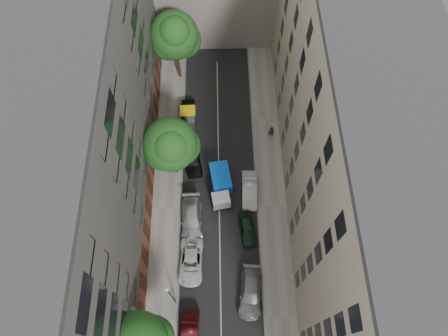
{
  "coord_description": "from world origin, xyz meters",
  "views": [
    {
      "loc": [
        0.2,
        -15.27,
        39.02
      ],
      "look_at": [
        0.53,
        1.57,
        6.0
      ],
      "focal_mm": 32.0,
      "sensor_mm": 36.0,
      "label": 1
    }
  ],
  "objects_px": {
    "tarp_truck": "(221,185)",
    "car_left_5": "(188,117)",
    "car_left_3": "(192,219)",
    "car_right_2": "(247,229)",
    "car_right_3": "(249,190)",
    "tree_far": "(175,37)",
    "lamp_post": "(170,295)",
    "car_left_4": "(193,159)",
    "car_right_1": "(251,292)",
    "tree_mid": "(171,146)",
    "pedestrian": "(271,131)",
    "car_left_1": "(190,335)",
    "car_left_2": "(191,262)"
  },
  "relations": [
    {
      "from": "car_right_1",
      "to": "car_right_2",
      "type": "height_order",
      "value": "car_right_1"
    },
    {
      "from": "car_left_4",
      "to": "tree_far",
      "type": "height_order",
      "value": "tree_far"
    },
    {
      "from": "car_left_3",
      "to": "car_right_2",
      "type": "distance_m",
      "value": 5.72
    },
    {
      "from": "car_left_4",
      "to": "car_right_2",
      "type": "height_order",
      "value": "car_left_4"
    },
    {
      "from": "tarp_truck",
      "to": "car_right_1",
      "type": "xyz_separation_m",
      "value": [
        2.61,
        -10.85,
        -0.5
      ]
    },
    {
      "from": "car_left_3",
      "to": "car_left_4",
      "type": "relative_size",
      "value": 1.2
    },
    {
      "from": "car_right_3",
      "to": "car_left_3",
      "type": "bearing_deg",
      "value": -151.46
    },
    {
      "from": "car_left_1",
      "to": "lamp_post",
      "type": "bearing_deg",
      "value": 119.48
    },
    {
      "from": "pedestrian",
      "to": "car_right_1",
      "type": "bearing_deg",
      "value": 95.6
    },
    {
      "from": "car_right_1",
      "to": "pedestrian",
      "type": "distance_m",
      "value": 17.73
    },
    {
      "from": "tarp_truck",
      "to": "car_left_2",
      "type": "height_order",
      "value": "tarp_truck"
    },
    {
      "from": "car_left_5",
      "to": "tree_far",
      "type": "bearing_deg",
      "value": 98.03
    },
    {
      "from": "car_left_5",
      "to": "car_right_1",
      "type": "bearing_deg",
      "value": -74.39
    },
    {
      "from": "tree_mid",
      "to": "lamp_post",
      "type": "relative_size",
      "value": 1.27
    },
    {
      "from": "car_left_2",
      "to": "car_right_2",
      "type": "bearing_deg",
      "value": 31.83
    },
    {
      "from": "car_left_5",
      "to": "car_right_2",
      "type": "distance_m",
      "value": 14.95
    },
    {
      "from": "car_left_1",
      "to": "car_left_5",
      "type": "bearing_deg",
      "value": 95.21
    },
    {
      "from": "car_right_2",
      "to": "car_left_5",
      "type": "bearing_deg",
      "value": 107.22
    },
    {
      "from": "lamp_post",
      "to": "pedestrian",
      "type": "relative_size",
      "value": 3.94
    },
    {
      "from": "car_left_5",
      "to": "lamp_post",
      "type": "distance_m",
      "value": 20.77
    },
    {
      "from": "car_right_3",
      "to": "tree_far",
      "type": "bearing_deg",
      "value": 117.47
    },
    {
      "from": "car_right_1",
      "to": "car_right_3",
      "type": "relative_size",
      "value": 1.13
    },
    {
      "from": "car_left_5",
      "to": "car_right_3",
      "type": "relative_size",
      "value": 1.02
    },
    {
      "from": "car_left_1",
      "to": "car_left_5",
      "type": "xyz_separation_m",
      "value": [
        -0.6,
        23.36,
        0.04
      ]
    },
    {
      "from": "tarp_truck",
      "to": "car_left_3",
      "type": "height_order",
      "value": "tarp_truck"
    },
    {
      "from": "car_left_1",
      "to": "car_left_3",
      "type": "height_order",
      "value": "car_left_3"
    },
    {
      "from": "car_right_3",
      "to": "tree_mid",
      "type": "xyz_separation_m",
      "value": [
        -7.7,
        2.57,
        5.03
      ]
    },
    {
      "from": "tarp_truck",
      "to": "car_right_1",
      "type": "bearing_deg",
      "value": -85.63
    },
    {
      "from": "car_left_3",
      "to": "tree_mid",
      "type": "height_order",
      "value": "tree_mid"
    },
    {
      "from": "car_left_3",
      "to": "car_right_3",
      "type": "distance_m",
      "value": 6.74
    },
    {
      "from": "car_left_3",
      "to": "car_left_5",
      "type": "relative_size",
      "value": 1.16
    },
    {
      "from": "car_left_2",
      "to": "car_right_2",
      "type": "relative_size",
      "value": 1.3
    },
    {
      "from": "car_right_3",
      "to": "tree_mid",
      "type": "bearing_deg",
      "value": 163.08
    },
    {
      "from": "car_left_3",
      "to": "car_right_2",
      "type": "relative_size",
      "value": 1.39
    },
    {
      "from": "car_left_1",
      "to": "car_right_1",
      "type": "xyz_separation_m",
      "value": [
        5.6,
        3.56,
        0.03
      ]
    },
    {
      "from": "car_left_1",
      "to": "car_left_3",
      "type": "relative_size",
      "value": 0.81
    },
    {
      "from": "car_right_2",
      "to": "lamp_post",
      "type": "bearing_deg",
      "value": -142.88
    },
    {
      "from": "tree_far",
      "to": "lamp_post",
      "type": "bearing_deg",
      "value": -89.35
    },
    {
      "from": "car_left_4",
      "to": "lamp_post",
      "type": "distance_m",
      "value": 15.34
    },
    {
      "from": "car_right_2",
      "to": "tree_mid",
      "type": "bearing_deg",
      "value": 129.92
    },
    {
      "from": "car_left_1",
      "to": "lamp_post",
      "type": "height_order",
      "value": "lamp_post"
    },
    {
      "from": "car_right_1",
      "to": "car_left_5",
      "type": "bearing_deg",
      "value": 113.45
    },
    {
      "from": "car_left_1",
      "to": "tree_far",
      "type": "height_order",
      "value": "tree_far"
    },
    {
      "from": "car_right_3",
      "to": "tree_far",
      "type": "xyz_separation_m",
      "value": [
        -7.7,
        15.81,
        5.94
      ]
    },
    {
      "from": "car_right_3",
      "to": "tree_far",
      "type": "height_order",
      "value": "tree_far"
    },
    {
      "from": "tree_mid",
      "to": "tree_far",
      "type": "bearing_deg",
      "value": 90.0
    },
    {
      "from": "car_right_1",
      "to": "lamp_post",
      "type": "height_order",
      "value": "lamp_post"
    },
    {
      "from": "car_left_1",
      "to": "car_right_2",
      "type": "relative_size",
      "value": 1.13
    },
    {
      "from": "tarp_truck",
      "to": "car_left_5",
      "type": "bearing_deg",
      "value": 102.73
    },
    {
      "from": "car_left_1",
      "to": "tarp_truck",
      "type": "bearing_deg",
      "value": 82.0
    }
  ]
}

